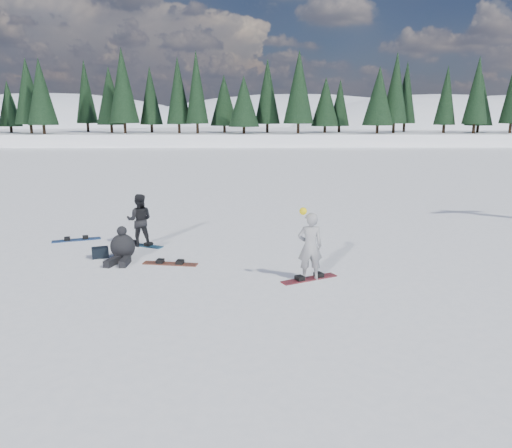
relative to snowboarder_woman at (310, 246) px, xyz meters
The scene contains 10 objects.
ground 2.04m from the snowboarder_woman, 130.82° to the left, with size 420.00×420.00×0.00m, color white.
alpine_backdrop 191.57m from the snowboarder_woman, 93.88° to the left, with size 412.50×227.00×53.20m.
snowboarder_woman is the anchor object (origin of this frame).
snowboarder_man 5.87m from the snowboarder_woman, 145.51° to the left, with size 0.79×0.61×1.62m, color black.
seated_rider 5.33m from the snowboarder_woman, 160.75° to the left, with size 0.78×1.19×0.96m.
gear_bag 6.10m from the snowboarder_woman, 160.59° to the left, with size 0.45×0.30×0.30m, color black.
snowboard_woman 0.84m from the snowboarder_woman, 30.96° to the left, with size 1.50×0.28×0.03m, color maroon.
snowboard_man 5.93m from the snowboarder_woman, 145.51° to the left, with size 1.50×0.28×0.03m, color #16537B.
snowboard_loose_c 8.17m from the snowboarder_woman, 150.36° to the left, with size 1.50×0.28×0.03m, color navy.
snowboard_loose_b 3.96m from the snowboarder_woman, 159.82° to the left, with size 1.50×0.28×0.03m, color brown.
Camera 1 is at (-0.32, -13.12, 4.01)m, focal length 35.00 mm.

